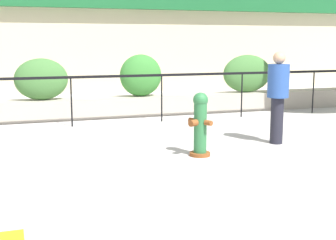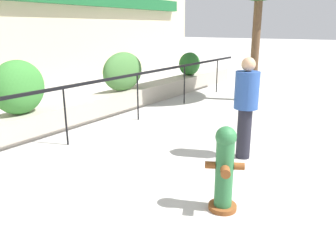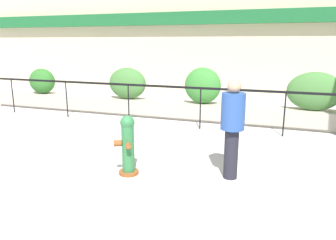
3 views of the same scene
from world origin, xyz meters
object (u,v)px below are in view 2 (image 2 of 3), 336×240
hedge_bush_3 (123,71)px  fire_hydrant (224,168)px  hedge_bush_2 (18,87)px  pedestrian (246,102)px  hedge_bush_4 (190,64)px

hedge_bush_3 → fire_hydrant: bearing=-125.9°
hedge_bush_2 → pedestrian: size_ratio=0.64×
hedge_bush_4 → pedestrian: 6.57m
hedge_bush_3 → fire_hydrant: (-3.31, -4.58, -0.47)m
hedge_bush_2 → hedge_bush_3: bearing=0.0°
hedge_bush_2 → hedge_bush_3: 3.09m
hedge_bush_4 → fire_hydrant: (-6.86, -4.58, -0.36)m
hedge_bush_3 → fire_hydrant: 5.67m
hedge_bush_3 → pedestrian: (-1.56, -4.13, -0.04)m
fire_hydrant → pedestrian: (1.75, 0.44, 0.44)m
fire_hydrant → hedge_bush_2: bearing=87.2°
hedge_bush_3 → hedge_bush_4: (3.55, 0.00, -0.11)m
pedestrian → hedge_bush_4: bearing=39.0°
hedge_bush_2 → pedestrian: 4.41m
hedge_bush_2 → pedestrian: bearing=-69.7°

